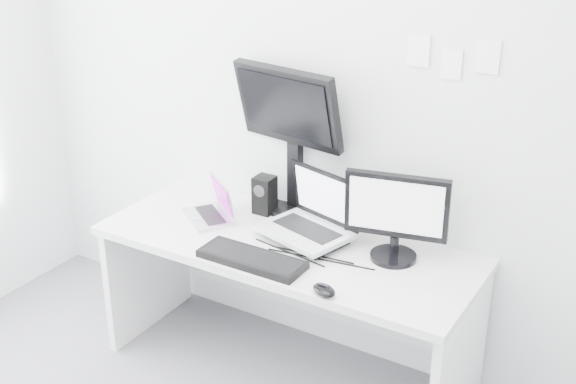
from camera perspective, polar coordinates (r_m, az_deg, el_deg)
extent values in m
plane|color=silver|center=(3.61, 2.78, 7.21)|extent=(3.60, 0.00, 3.60)
cube|color=silver|center=(3.74, -0.11, -8.76)|extent=(1.80, 0.70, 0.73)
cube|color=#BABBBF|center=(3.77, -6.04, -0.54)|extent=(0.35, 0.33, 0.21)
cube|color=black|center=(3.82, -1.76, -0.21)|extent=(0.11, 0.11, 0.19)
cube|color=silver|center=(3.50, 1.25, -1.20)|extent=(0.47, 0.41, 0.34)
cube|color=black|center=(3.71, 0.24, 3.97)|extent=(0.60, 0.29, 0.78)
cube|color=black|center=(3.36, 8.04, -1.81)|extent=(0.49, 0.31, 0.42)
cube|color=black|center=(3.39, -2.71, -5.03)|extent=(0.49, 0.17, 0.03)
ellipsoid|color=black|center=(3.16, 2.71, -7.32)|extent=(0.14, 0.12, 0.04)
cube|color=white|center=(3.35, 9.71, 10.38)|extent=(0.10, 0.00, 0.14)
cube|color=white|center=(3.31, 12.10, 9.32)|extent=(0.09, 0.00, 0.13)
cube|color=white|center=(3.25, 14.69, 9.74)|extent=(0.10, 0.00, 0.14)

